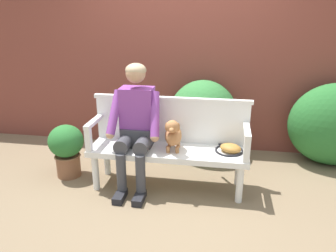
{
  "coord_description": "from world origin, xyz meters",
  "views": [
    {
      "loc": [
        0.53,
        -3.14,
        1.84
      ],
      "look_at": [
        0.0,
        0.0,
        0.7
      ],
      "focal_mm": 35.59,
      "sensor_mm": 36.0,
      "label": 1
    }
  ],
  "objects_px": {
    "dog_on_bench": "(173,134)",
    "potted_plant": "(67,147)",
    "baseball_glove": "(231,148)",
    "person_seated": "(136,122)",
    "tennis_racket": "(228,149)",
    "garden_bench": "(168,154)"
  },
  "relations": [
    {
      "from": "potted_plant",
      "to": "baseball_glove",
      "type": "bearing_deg",
      "value": -1.48
    },
    {
      "from": "potted_plant",
      "to": "tennis_racket",
      "type": "bearing_deg",
      "value": -0.09
    },
    {
      "from": "garden_bench",
      "to": "baseball_glove",
      "type": "xyz_separation_m",
      "value": [
        0.64,
        0.01,
        0.11
      ]
    },
    {
      "from": "dog_on_bench",
      "to": "baseball_glove",
      "type": "distance_m",
      "value": 0.6
    },
    {
      "from": "baseball_glove",
      "to": "tennis_racket",
      "type": "bearing_deg",
      "value": 146.72
    },
    {
      "from": "baseball_glove",
      "to": "potted_plant",
      "type": "distance_m",
      "value": 1.82
    },
    {
      "from": "person_seated",
      "to": "potted_plant",
      "type": "height_order",
      "value": "person_seated"
    },
    {
      "from": "person_seated",
      "to": "tennis_racket",
      "type": "xyz_separation_m",
      "value": [
        0.95,
        0.07,
        -0.26
      ]
    },
    {
      "from": "dog_on_bench",
      "to": "tennis_racket",
      "type": "distance_m",
      "value": 0.59
    },
    {
      "from": "person_seated",
      "to": "potted_plant",
      "type": "distance_m",
      "value": 0.92
    },
    {
      "from": "baseball_glove",
      "to": "garden_bench",
      "type": "bearing_deg",
      "value": -153.48
    },
    {
      "from": "garden_bench",
      "to": "tennis_racket",
      "type": "height_order",
      "value": "tennis_racket"
    },
    {
      "from": "baseball_glove",
      "to": "person_seated",
      "type": "bearing_deg",
      "value": -153.36
    },
    {
      "from": "person_seated",
      "to": "baseball_glove",
      "type": "xyz_separation_m",
      "value": [
        0.98,
        0.02,
        -0.23
      ]
    },
    {
      "from": "dog_on_bench",
      "to": "garden_bench",
      "type": "bearing_deg",
      "value": 140.91
    },
    {
      "from": "dog_on_bench",
      "to": "baseball_glove",
      "type": "bearing_deg",
      "value": 6.15
    },
    {
      "from": "person_seated",
      "to": "baseball_glove",
      "type": "relative_size",
      "value": 5.99
    },
    {
      "from": "garden_bench",
      "to": "baseball_glove",
      "type": "bearing_deg",
      "value": 1.2
    },
    {
      "from": "dog_on_bench",
      "to": "potted_plant",
      "type": "distance_m",
      "value": 1.27
    },
    {
      "from": "tennis_racket",
      "to": "baseball_glove",
      "type": "xyz_separation_m",
      "value": [
        0.03,
        -0.04,
        0.04
      ]
    },
    {
      "from": "person_seated",
      "to": "dog_on_bench",
      "type": "bearing_deg",
      "value": -5.79
    },
    {
      "from": "person_seated",
      "to": "tennis_racket",
      "type": "distance_m",
      "value": 0.99
    }
  ]
}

